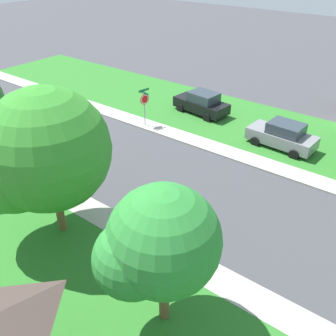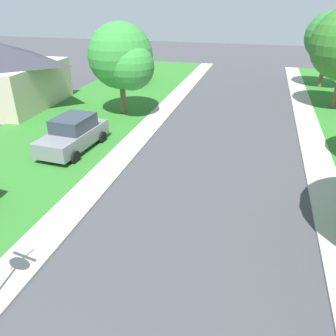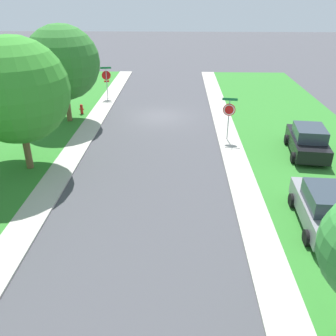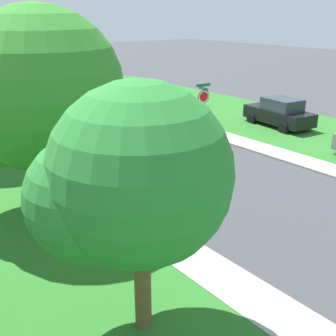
% 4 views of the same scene
% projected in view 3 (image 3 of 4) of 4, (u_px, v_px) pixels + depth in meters
% --- Properties ---
extents(ground_plane, '(120.00, 120.00, 0.00)m').
position_uv_depth(ground_plane, '(159.00, 117.00, 27.26)').
color(ground_plane, '#424247').
extents(sidewalk_east, '(1.40, 56.00, 0.10)m').
position_uv_depth(sidewalk_east, '(44.00, 197.00, 16.64)').
color(sidewalk_east, '#ADA89E').
rests_on(sidewalk_east, ground).
extents(sidewalk_west, '(1.40, 56.00, 0.10)m').
position_uv_depth(sidewalk_west, '(248.00, 201.00, 16.37)').
color(sidewalk_west, '#ADA89E').
rests_on(sidewalk_west, ground).
extents(stop_sign_near_corner, '(0.91, 0.91, 2.77)m').
position_uv_depth(stop_sign_near_corner, '(106.00, 77.00, 30.81)').
color(stop_sign_near_corner, '#9E9EA3').
rests_on(stop_sign_near_corner, ground).
extents(stop_sign_far_corner, '(0.91, 0.91, 2.77)m').
position_uv_depth(stop_sign_far_corner, '(229.00, 112.00, 22.13)').
color(stop_sign_far_corner, '#9E9EA3').
rests_on(stop_sign_far_corner, ground).
extents(car_grey_far_down_street, '(2.24, 4.40, 1.76)m').
position_uv_depth(car_grey_far_down_street, '(325.00, 208.00, 14.32)').
color(car_grey_far_down_street, gray).
rests_on(car_grey_far_down_street, ground).
extents(car_black_behind_trees, '(2.43, 4.49, 1.76)m').
position_uv_depth(car_black_behind_trees, '(308.00, 141.00, 20.65)').
color(car_black_behind_trees, black).
rests_on(car_black_behind_trees, ground).
extents(tree_corner_large, '(5.59, 5.20, 6.85)m').
position_uv_depth(tree_corner_large, '(12.00, 93.00, 17.78)').
color(tree_corner_large, brown).
rests_on(tree_corner_large, ground).
extents(tree_across_left, '(5.41, 5.03, 6.71)m').
position_uv_depth(tree_across_left, '(60.00, 65.00, 24.68)').
color(tree_across_left, brown).
rests_on(tree_across_left, ground).
extents(fire_hydrant, '(0.38, 0.22, 0.83)m').
position_uv_depth(fire_hydrant, '(82.00, 109.00, 27.51)').
color(fire_hydrant, red).
rests_on(fire_hydrant, ground).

